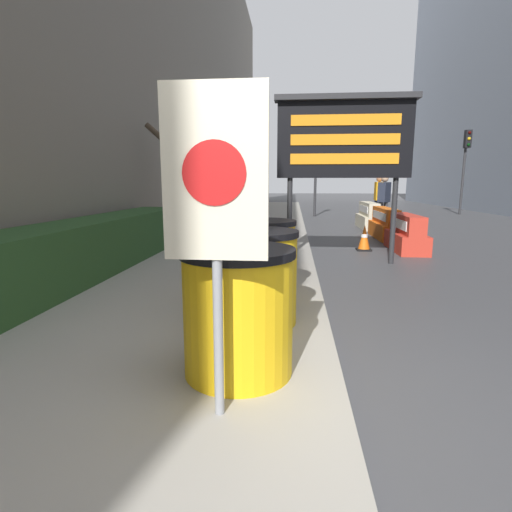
{
  "coord_description": "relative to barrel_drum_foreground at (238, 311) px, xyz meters",
  "views": [
    {
      "loc": [
        -0.39,
        -2.49,
        1.55
      ],
      "look_at": [
        -1.07,
        4.84,
        0.2
      ],
      "focal_mm": 28.0,
      "sensor_mm": 36.0,
      "label": 1
    }
  ],
  "objects": [
    {
      "name": "warning_sign",
      "position": [
        -0.04,
        -0.58,
        0.86
      ],
      "size": [
        0.6,
        0.08,
        1.96
      ],
      "color": "gray",
      "rests_on": "sidewalk_left"
    },
    {
      "name": "traffic_light_near_curb",
      "position": [
        1.4,
        16.22,
        2.18
      ],
      "size": [
        0.28,
        0.45,
        3.85
      ],
      "color": "#2D2D30",
      "rests_on": "ground_plane"
    },
    {
      "name": "traffic_light_far_side",
      "position": [
        8.73,
        18.06,
        2.33
      ],
      "size": [
        0.28,
        0.45,
        4.06
      ],
      "color": "#2D2D30",
      "rests_on": "ground_plane"
    },
    {
      "name": "pedestrian_passerby",
      "position": [
        3.59,
        11.84,
        0.47
      ],
      "size": [
        0.51,
        0.55,
        1.82
      ],
      "rotation": [
        0.0,
        0.0,
        4.09
      ],
      "color": "#333338",
      "rests_on": "ground_plane"
    },
    {
      "name": "pedestrian_worker",
      "position": [
        3.68,
        13.19,
        0.48
      ],
      "size": [
        0.31,
        0.49,
        1.84
      ],
      "rotation": [
        0.0,
        0.0,
        4.69
      ],
      "color": "#23283D",
      "rests_on": "ground_plane"
    },
    {
      "name": "hedge_strip",
      "position": [
        -2.8,
        3.12,
        -0.05
      ],
      "size": [
        0.9,
        7.02,
        0.85
      ],
      "color": "#284C23",
      "rests_on": "sidewalk_left"
    },
    {
      "name": "barrel_drum_back",
      "position": [
        0.02,
        2.22,
        0.0
      ],
      "size": [
        0.84,
        0.84,
        0.95
      ],
      "color": "yellow",
      "rests_on": "sidewalk_left"
    },
    {
      "name": "sidewalk_left",
      "position": [
        -1.31,
        -0.33,
        -0.54
      ],
      "size": [
        4.19,
        56.0,
        0.13
      ],
      "color": "gray",
      "rests_on": "ground_plane"
    },
    {
      "name": "barrel_drum_middle",
      "position": [
        0.03,
        1.11,
        0.0
      ],
      "size": [
        0.84,
        0.84,
        0.95
      ],
      "color": "yellow",
      "rests_on": "sidewalk_left"
    },
    {
      "name": "jersey_barrier_red_striped",
      "position": [
        3.0,
        6.59,
        -0.24
      ],
      "size": [
        0.63,
        1.69,
        0.84
      ],
      "color": "red",
      "rests_on": "ground_plane"
    },
    {
      "name": "barrel_drum_foreground",
      "position": [
        0.0,
        0.0,
        0.0
      ],
      "size": [
        0.84,
        0.84,
        0.95
      ],
      "color": "yellow",
      "rests_on": "sidewalk_left"
    },
    {
      "name": "ground_plane",
      "position": [
        0.79,
        -0.33,
        -0.61
      ],
      "size": [
        120.0,
        120.0,
        0.0
      ],
      "primitive_type": "plane",
      "color": "#3F3F42"
    },
    {
      "name": "message_board",
      "position": [
        1.32,
        5.03,
        1.74
      ],
      "size": [
        2.6,
        0.36,
        3.13
      ],
      "color": "#28282B",
      "rests_on": "ground_plane"
    },
    {
      "name": "traffic_cone_mid",
      "position": [
        2.05,
        6.56,
        -0.32
      ],
      "size": [
        0.33,
        0.33,
        0.6
      ],
      "color": "black",
      "rests_on": "ground_plane"
    },
    {
      "name": "bare_tree",
      "position": [
        -2.48,
        7.33,
        0.99
      ],
      "size": [
        1.34,
        1.34,
        2.98
      ],
      "color": "#4C3D2D",
      "rests_on": "sidewalk_left"
    },
    {
      "name": "traffic_cone_near",
      "position": [
        3.56,
        13.25,
        -0.33
      ],
      "size": [
        0.32,
        0.32,
        0.58
      ],
      "color": "black",
      "rests_on": "ground_plane"
    },
    {
      "name": "jersey_barrier_orange_far",
      "position": [
        3.0,
        8.8,
        -0.23
      ],
      "size": [
        0.56,
        2.08,
        0.86
      ],
      "color": "orange",
      "rests_on": "ground_plane"
    },
    {
      "name": "jersey_barrier_cream",
      "position": [
        3.0,
        11.35,
        -0.22
      ],
      "size": [
        0.59,
        2.03,
        0.89
      ],
      "color": "beige",
      "rests_on": "ground_plane"
    }
  ]
}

